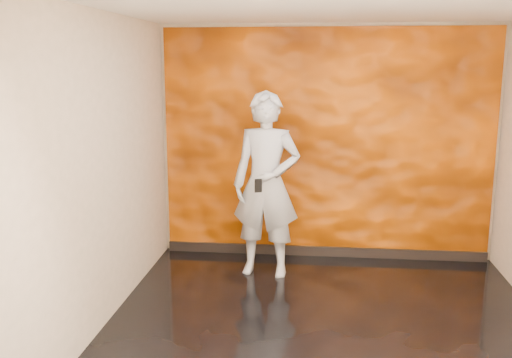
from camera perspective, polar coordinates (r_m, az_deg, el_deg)
room at (r=4.94m, az=7.30°, el=0.40°), size 4.02×4.02×2.81m
feature_wall at (r=6.88m, az=7.06°, el=3.39°), size 3.90×0.06×2.75m
baseboard at (r=7.15m, az=6.80°, el=-7.18°), size 3.90×0.04×0.12m
man at (r=6.29m, az=1.05°, el=-0.56°), size 0.80×0.58×2.05m
phone at (r=6.01m, az=0.23°, el=-0.67°), size 0.08×0.04×0.14m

